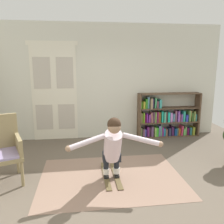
{
  "coord_description": "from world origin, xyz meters",
  "views": [
    {
      "loc": [
        -0.65,
        -3.42,
        1.96
      ],
      "look_at": [
        -0.08,
        0.78,
        1.05
      ],
      "focal_mm": 37.64,
      "sensor_mm": 36.0,
      "label": 1
    }
  ],
  "objects": [
    {
      "name": "rug",
      "position": [
        -0.16,
        0.28,
        0.0
      ],
      "size": [
        2.42,
        1.78,
        0.01
      ],
      "primitive_type": "cube",
      "color": "#8F705F",
      "rests_on": "ground"
    },
    {
      "name": "wicker_chair",
      "position": [
        -1.96,
        0.41,
        0.58
      ],
      "size": [
        0.77,
        0.77,
        1.1
      ],
      "color": "#8E7E55",
      "rests_on": "ground"
    },
    {
      "name": "back_wall",
      "position": [
        0.0,
        2.6,
        1.45
      ],
      "size": [
        6.0,
        0.1,
        2.9
      ],
      "primitive_type": "cube",
      "color": "silver",
      "rests_on": "ground"
    },
    {
      "name": "bookshelf",
      "position": [
        1.58,
        2.39,
        0.48
      ],
      "size": [
        1.65,
        0.3,
        1.16
      ],
      "color": "brown",
      "rests_on": "ground"
    },
    {
      "name": "ground_plane",
      "position": [
        0.0,
        0.0,
        0.0
      ],
      "size": [
        7.2,
        7.2,
        0.0
      ],
      "primitive_type": "plane",
      "color": "brown"
    },
    {
      "name": "person_skier",
      "position": [
        -0.16,
        0.1,
        0.66
      ],
      "size": [
        1.46,
        0.6,
        1.06
      ],
      "color": "white",
      "rests_on": "skis_pair"
    },
    {
      "name": "skis_pair",
      "position": [
        -0.16,
        0.31,
        0.02
      ],
      "size": [
        0.28,
        0.92,
        0.07
      ],
      "color": "brown",
      "rests_on": "rug"
    },
    {
      "name": "double_door",
      "position": [
        -1.29,
        2.54,
        1.23
      ],
      "size": [
        1.22,
        0.05,
        2.45
      ],
      "color": "silver",
      "rests_on": "ground"
    }
  ]
}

